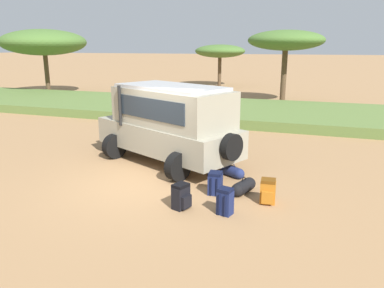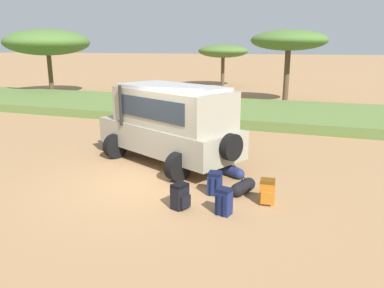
{
  "view_description": "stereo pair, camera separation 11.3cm",
  "coord_description": "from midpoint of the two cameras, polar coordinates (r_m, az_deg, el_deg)",
  "views": [
    {
      "loc": [
        4.29,
        -8.58,
        3.6
      ],
      "look_at": [
        1.07,
        0.74,
        1.0
      ],
      "focal_mm": 35.0,
      "sensor_mm": 36.0,
      "label": 1
    },
    {
      "loc": [
        4.4,
        -8.54,
        3.6
      ],
      "look_at": [
        1.07,
        0.74,
        1.0
      ],
      "focal_mm": 35.0,
      "sensor_mm": 36.0,
      "label": 2
    }
  ],
  "objects": [
    {
      "name": "acacia_tree_centre_back",
      "position": [
        24.99,
        13.98,
        15.01
      ],
      "size": [
        4.77,
        4.18,
        4.56
      ],
      "color": "brown",
      "rests_on": "ground_plane"
    },
    {
      "name": "backpack_outermost",
      "position": [
        9.0,
        11.13,
        -7.12
      ],
      "size": [
        0.38,
        0.42,
        0.59
      ],
      "color": "#B26619",
      "rests_on": "ground_plane"
    },
    {
      "name": "safari_vehicle",
      "position": [
        11.65,
        -3.77,
        3.32
      ],
      "size": [
        5.36,
        3.9,
        2.44
      ],
      "color": "gray",
      "rests_on": "ground_plane"
    },
    {
      "name": "backpack_beside_front_wheel",
      "position": [
        9.37,
        3.23,
        -5.99
      ],
      "size": [
        0.35,
        0.45,
        0.58
      ],
      "color": "navy",
      "rests_on": "ground_plane"
    },
    {
      "name": "duffel_bag_soft_canvas",
      "position": [
        9.53,
        7.52,
        -6.48
      ],
      "size": [
        0.51,
        0.88,
        0.43
      ],
      "color": "black",
      "rests_on": "ground_plane"
    },
    {
      "name": "duffel_bag_low_black_case",
      "position": [
        10.66,
        5.87,
        -4.18
      ],
      "size": [
        0.75,
        0.56,
        0.4
      ],
      "color": "navy",
      "rests_on": "ground_plane"
    },
    {
      "name": "backpack_cluster_center",
      "position": [
        8.56,
        -2.04,
        -8.01
      ],
      "size": [
        0.44,
        0.44,
        0.59
      ],
      "color": "black",
      "rests_on": "ground_plane"
    },
    {
      "name": "ground_plane",
      "position": [
        10.25,
        -7.37,
        -5.91
      ],
      "size": [
        320.0,
        320.0,
        0.0
      ],
      "primitive_type": "plane",
      "color": "#9E754C"
    },
    {
      "name": "acacia_tree_far_left",
      "position": [
        30.4,
        -21.74,
        14.17
      ],
      "size": [
        5.97,
        6.34,
        4.77
      ],
      "color": "brown",
      "rests_on": "ground_plane"
    },
    {
      "name": "acacia_tree_left_mid",
      "position": [
        35.0,
        4.18,
        13.9
      ],
      "size": [
        4.57,
        3.93,
        3.71
      ],
      "color": "brown",
      "rests_on": "ground_plane"
    },
    {
      "name": "backpack_near_rear_wheel",
      "position": [
        8.31,
        4.71,
        -8.73
      ],
      "size": [
        0.36,
        0.41,
        0.6
      ],
      "color": "navy",
      "rests_on": "ground_plane"
    },
    {
      "name": "grass_bank",
      "position": [
        20.17,
        6.38,
        5.02
      ],
      "size": [
        120.0,
        7.0,
        0.44
      ],
      "color": "#5B7538",
      "rests_on": "ground_plane"
    }
  ]
}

